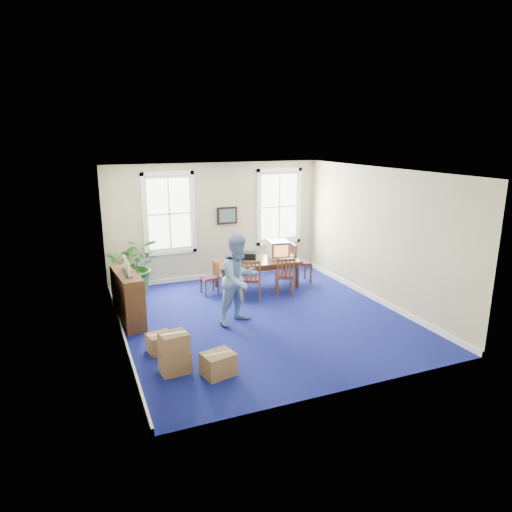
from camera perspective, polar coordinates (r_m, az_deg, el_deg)
name	(u,v)px	position (r m, az deg, el deg)	size (l,w,h in m)	color
floor	(262,317)	(10.19, 0.77, -7.67)	(6.50, 6.50, 0.00)	navy
ceiling	(263,171)	(9.44, 0.83, 10.58)	(6.50, 6.50, 0.00)	white
wall_back	(216,221)	(12.68, -4.98, 4.33)	(6.50, 6.50, 0.00)	#B3AC88
wall_front	(348,295)	(6.94, 11.41, -4.84)	(6.50, 6.50, 0.00)	#B3AC88
wall_left	(116,262)	(8.99, -17.09, -0.68)	(6.50, 6.50, 0.00)	#B3AC88
wall_right	(379,236)	(11.18, 15.10, 2.45)	(6.50, 6.50, 0.00)	#B3AC88
baseboard_back	(218,275)	(13.02, -4.79, -2.36)	(6.00, 0.04, 0.12)	white
baseboard_left	(124,337)	(9.50, -16.20, -9.65)	(0.04, 6.50, 0.12)	white
baseboard_right	(373,297)	(11.58, 14.47, -5.02)	(0.04, 6.50, 0.12)	white
window_left	(169,214)	(12.29, -10.80, 5.21)	(1.40, 0.12, 2.20)	white
window_right	(279,207)	(13.29, 2.90, 6.17)	(1.40, 0.12, 2.20)	white
wall_picture	(227,216)	(12.70, -3.63, 5.06)	(0.58, 0.06, 0.48)	black
conference_table	(257,274)	(11.98, 0.09, -2.28)	(2.20, 1.00, 0.75)	#4C2C19
crt_tv	(279,249)	(12.12, 2.84, 0.86)	(0.50, 0.55, 0.45)	#B7B7BC
game_console	(289,256)	(12.25, 4.19, 0.02)	(0.17, 0.22, 0.05)	white
equipment_bag	(247,257)	(11.80, -1.12, -0.08)	(0.45, 0.29, 0.23)	black
chair_near_left	(251,279)	(11.12, -0.58, -2.89)	(0.46, 0.46, 1.03)	brown
chair_near_right	(285,275)	(11.47, 3.59, -2.45)	(0.45, 0.45, 1.00)	brown
chair_end_left	(209,278)	(11.56, -5.88, -2.73)	(0.38, 0.38, 0.86)	brown
chair_end_right	(301,263)	(12.46, 5.61, -0.83)	(0.49, 0.49, 1.10)	brown
man	(239,279)	(9.62, -2.11, -2.90)	(0.95, 0.74, 1.95)	#779BC9
credenza	(128,297)	(10.11, -15.71, -5.01)	(0.41, 1.43, 1.13)	#4C2C19
brochure_rack	(126,264)	(9.90, -15.89, -1.03)	(0.13, 0.75, 0.33)	#99999E
potted_plant	(135,265)	(11.83, -14.84, -1.16)	(1.33, 1.16, 1.48)	#214E1A
cardboard_boxes	(184,348)	(8.09, -9.00, -11.23)	(1.31, 1.31, 0.75)	olive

